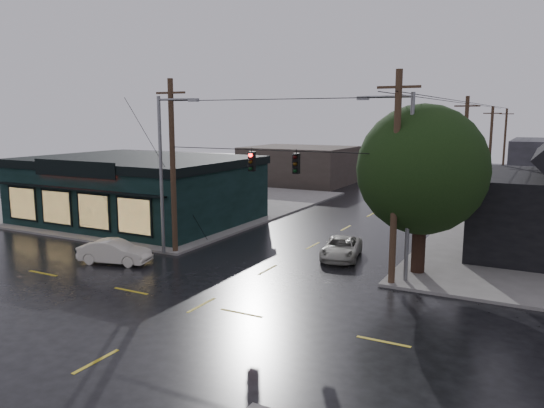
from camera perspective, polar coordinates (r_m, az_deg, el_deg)
The scene contains 15 objects.
ground_plane at distance 23.44m, azimuth -7.59°, elevation -10.74°, with size 160.00×160.00×0.00m, color black.
sidewalk_nw at distance 50.77m, azimuth -12.94°, elevation 0.17°, with size 28.00×28.00×0.15m, color slate.
pizza_shop at distance 41.90m, azimuth -14.16°, elevation 1.63°, with size 16.30×12.34×4.90m.
corner_tree at distance 27.45m, azimuth 15.84°, elevation 3.55°, with size 6.50×6.50×8.53m.
utility_pole_nw at distance 32.15m, azimuth -10.34°, elevation -5.22°, with size 2.00×0.32×10.15m, color #352717, non-canonical shape.
utility_pole_ne at distance 26.43m, azimuth 12.69°, elevation -8.53°, with size 2.00×0.32×10.15m, color #352717, non-canonical shape.
utility_pole_far_a at distance 46.98m, azimuth 19.65°, elevation -0.97°, with size 2.00×0.32×9.65m, color #352717, non-canonical shape.
utility_pole_far_b at distance 66.64m, azimuth 22.18°, elevation 1.81°, with size 2.00×0.32×9.15m, color #352717, non-canonical shape.
utility_pole_far_c at distance 86.46m, azimuth 23.56°, elevation 3.32°, with size 2.00×0.32×9.15m, color #352717, non-canonical shape.
span_signal_assembly at distance 27.60m, azimuth 0.17°, elevation 4.55°, with size 13.00×0.48×1.23m.
streetlight_nw at distance 31.80m, azimuth -11.55°, elevation -5.42°, with size 5.40×0.30×9.15m, color slate, non-canonical shape.
streetlight_ne at distance 26.96m, azimuth 14.13°, elevation -8.23°, with size 5.40×0.30×9.15m, color slate, non-canonical shape.
bg_building_west at distance 64.06m, azimuth 2.95°, elevation 4.20°, with size 12.00×10.00×4.40m, color #372E28.
sedan_cream at distance 30.58m, azimuth -16.57°, elevation -4.95°, with size 1.39×3.98×1.31m, color beige.
suv_silver at distance 30.66m, azimuth 7.48°, elevation -4.71°, with size 1.97×4.28×1.19m, color #ADAC9F.
Camera 1 is at (12.88, -17.85, 8.06)m, focal length 35.00 mm.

